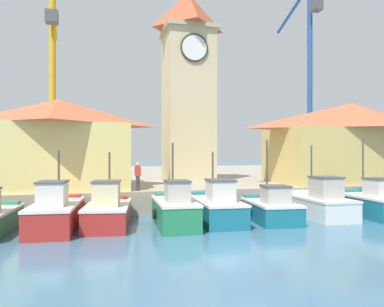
{
  "coord_description": "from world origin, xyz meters",
  "views": [
    {
      "loc": [
        -4.98,
        -11.98,
        3.53
      ],
      "look_at": [
        0.97,
        10.91,
        3.5
      ],
      "focal_mm": 35.0,
      "sensor_mm": 36.0,
      "label": 1
    }
  ],
  "objects_px": {
    "warehouse_left": "(59,143)",
    "port_crane_near": "(309,97)",
    "fishing_boat_mid_left": "(108,211)",
    "fishing_boat_right_outer": "(318,203)",
    "fishing_boat_mid_right": "(216,207)",
    "port_crane_far": "(53,107)",
    "warehouse_right": "(352,142)",
    "fishing_boat_right_inner": "(271,208)",
    "clock_tower": "(188,82)",
    "dock_worker_near_tower": "(138,176)",
    "fishing_boat_far_right": "(370,203)",
    "fishing_boat_left_inner": "(56,213)",
    "fishing_boat_center": "(175,210)"
  },
  "relations": [
    {
      "from": "clock_tower",
      "to": "warehouse_left",
      "type": "relative_size",
      "value": 1.85
    },
    {
      "from": "fishing_boat_right_outer",
      "to": "port_crane_near",
      "type": "bearing_deg",
      "value": 59.49
    },
    {
      "from": "fishing_boat_far_right",
      "to": "clock_tower",
      "type": "xyz_separation_m",
      "value": [
        -7.85,
        10.25,
        8.2
      ]
    },
    {
      "from": "warehouse_left",
      "to": "dock_worker_near_tower",
      "type": "distance_m",
      "value": 5.8
    },
    {
      "from": "warehouse_left",
      "to": "port_crane_near",
      "type": "distance_m",
      "value": 27.28
    },
    {
      "from": "fishing_boat_right_outer",
      "to": "fishing_boat_far_right",
      "type": "relative_size",
      "value": 1.13
    },
    {
      "from": "fishing_boat_far_right",
      "to": "clock_tower",
      "type": "relative_size",
      "value": 0.27
    },
    {
      "from": "fishing_boat_mid_right",
      "to": "fishing_boat_far_right",
      "type": "height_order",
      "value": "fishing_boat_far_right"
    },
    {
      "from": "fishing_boat_mid_right",
      "to": "port_crane_far",
      "type": "relative_size",
      "value": 0.3
    },
    {
      "from": "fishing_boat_center",
      "to": "warehouse_left",
      "type": "distance_m",
      "value": 9.71
    },
    {
      "from": "warehouse_left",
      "to": "fishing_boat_right_outer",
      "type": "bearing_deg",
      "value": -24.15
    },
    {
      "from": "fishing_boat_far_right",
      "to": "port_crane_near",
      "type": "relative_size",
      "value": 0.22
    },
    {
      "from": "fishing_boat_center",
      "to": "fishing_boat_far_right",
      "type": "height_order",
      "value": "fishing_boat_far_right"
    },
    {
      "from": "fishing_boat_right_outer",
      "to": "clock_tower",
      "type": "bearing_deg",
      "value": 117.66
    },
    {
      "from": "fishing_boat_mid_right",
      "to": "warehouse_right",
      "type": "bearing_deg",
      "value": 25.09
    },
    {
      "from": "fishing_boat_left_inner",
      "to": "port_crane_near",
      "type": "xyz_separation_m",
      "value": [
        23.91,
        17.49,
        8.73
      ]
    },
    {
      "from": "fishing_boat_right_inner",
      "to": "warehouse_left",
      "type": "height_order",
      "value": "warehouse_left"
    },
    {
      "from": "clock_tower",
      "to": "fishing_boat_right_inner",
      "type": "bearing_deg",
      "value": -79.46
    },
    {
      "from": "fishing_boat_mid_left",
      "to": "fishing_boat_far_right",
      "type": "bearing_deg",
      "value": -3.07
    },
    {
      "from": "port_crane_near",
      "to": "dock_worker_near_tower",
      "type": "bearing_deg",
      "value": -144.67
    },
    {
      "from": "fishing_boat_right_inner",
      "to": "clock_tower",
      "type": "height_order",
      "value": "clock_tower"
    },
    {
      "from": "warehouse_right",
      "to": "port_crane_far",
      "type": "xyz_separation_m",
      "value": [
        -22.33,
        10.1,
        3.15
      ]
    },
    {
      "from": "fishing_boat_left_inner",
      "to": "clock_tower",
      "type": "xyz_separation_m",
      "value": [
        8.65,
        9.69,
        8.17
      ]
    },
    {
      "from": "fishing_boat_mid_left",
      "to": "fishing_boat_right_inner",
      "type": "relative_size",
      "value": 1.12
    },
    {
      "from": "clock_tower",
      "to": "warehouse_left",
      "type": "xyz_separation_m",
      "value": [
        -9.1,
        -3.25,
        -4.78
      ]
    },
    {
      "from": "fishing_boat_right_outer",
      "to": "warehouse_left",
      "type": "height_order",
      "value": "warehouse_left"
    },
    {
      "from": "fishing_boat_right_outer",
      "to": "warehouse_left",
      "type": "relative_size",
      "value": 0.57
    },
    {
      "from": "fishing_boat_mid_left",
      "to": "dock_worker_near_tower",
      "type": "relative_size",
      "value": 2.95
    },
    {
      "from": "fishing_boat_right_outer",
      "to": "port_crane_near",
      "type": "relative_size",
      "value": 0.24
    },
    {
      "from": "fishing_boat_mid_right",
      "to": "dock_worker_near_tower",
      "type": "bearing_deg",
      "value": 137.17
    },
    {
      "from": "fishing_boat_right_inner",
      "to": "clock_tower",
      "type": "relative_size",
      "value": 0.26
    },
    {
      "from": "fishing_boat_center",
      "to": "warehouse_right",
      "type": "relative_size",
      "value": 0.37
    },
    {
      "from": "fishing_boat_mid_left",
      "to": "warehouse_left",
      "type": "xyz_separation_m",
      "value": [
        -2.79,
        6.25,
        3.43
      ]
    },
    {
      "from": "fishing_boat_mid_right",
      "to": "fishing_boat_right_outer",
      "type": "bearing_deg",
      "value": 0.16
    },
    {
      "from": "fishing_boat_center",
      "to": "fishing_boat_far_right",
      "type": "relative_size",
      "value": 1.05
    },
    {
      "from": "warehouse_left",
      "to": "dock_worker_near_tower",
      "type": "relative_size",
      "value": 5.37
    },
    {
      "from": "dock_worker_near_tower",
      "to": "fishing_boat_center",
      "type": "bearing_deg",
      "value": -71.34
    },
    {
      "from": "fishing_boat_right_outer",
      "to": "fishing_boat_far_right",
      "type": "distance_m",
      "value": 2.9
    },
    {
      "from": "fishing_boat_mid_right",
      "to": "fishing_boat_mid_left",
      "type": "bearing_deg",
      "value": 178.9
    },
    {
      "from": "fishing_boat_mid_left",
      "to": "warehouse_right",
      "type": "distance_m",
      "value": 19.45
    },
    {
      "from": "fishing_boat_far_right",
      "to": "warehouse_left",
      "type": "height_order",
      "value": "warehouse_left"
    },
    {
      "from": "port_crane_near",
      "to": "port_crane_far",
      "type": "height_order",
      "value": "port_crane_near"
    },
    {
      "from": "fishing_boat_right_outer",
      "to": "fishing_boat_far_right",
      "type": "bearing_deg",
      "value": -13.38
    },
    {
      "from": "warehouse_right",
      "to": "fishing_boat_left_inner",
      "type": "bearing_deg",
      "value": -163.52
    },
    {
      "from": "port_crane_far",
      "to": "dock_worker_near_tower",
      "type": "height_order",
      "value": "port_crane_far"
    },
    {
      "from": "fishing_boat_center",
      "to": "fishing_boat_mid_left",
      "type": "bearing_deg",
      "value": 167.56
    },
    {
      "from": "fishing_boat_right_inner",
      "to": "dock_worker_near_tower",
      "type": "bearing_deg",
      "value": 148.8
    },
    {
      "from": "warehouse_left",
      "to": "port_crane_near",
      "type": "bearing_deg",
      "value": 24.39
    },
    {
      "from": "fishing_boat_mid_left",
      "to": "warehouse_left",
      "type": "distance_m",
      "value": 7.65
    },
    {
      "from": "fishing_boat_far_right",
      "to": "fishing_boat_right_outer",
      "type": "bearing_deg",
      "value": 166.62
    }
  ]
}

